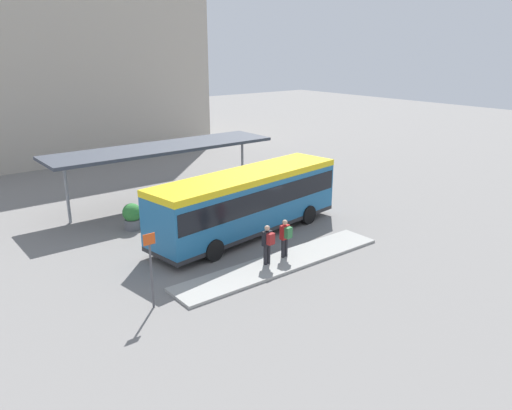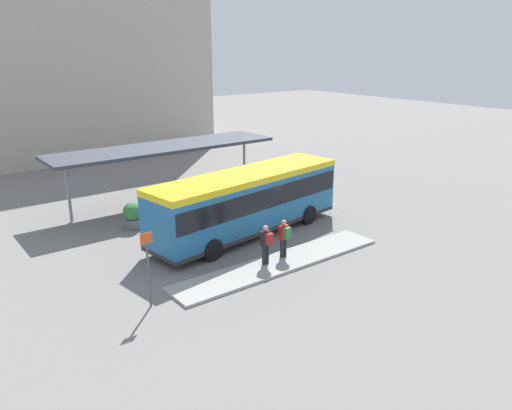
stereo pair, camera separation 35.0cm
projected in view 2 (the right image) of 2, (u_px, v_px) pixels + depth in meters
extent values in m
plane|color=slate|center=(248.00, 234.00, 24.63)|extent=(120.00, 120.00, 0.00)
cube|color=#9E9E99|center=(280.00, 263.00, 21.19)|extent=(10.16, 1.80, 0.12)
cube|color=#1E6093|center=(247.00, 201.00, 24.10)|extent=(10.80, 3.92, 2.76)
cube|color=yellow|center=(247.00, 176.00, 23.73)|extent=(10.82, 3.95, 0.30)
cube|color=black|center=(247.00, 194.00, 24.00)|extent=(10.59, 3.93, 0.96)
cube|color=black|center=(315.00, 175.00, 27.56)|extent=(0.40, 2.28, 1.06)
cube|color=#28282B|center=(247.00, 225.00, 24.49)|extent=(10.81, 3.94, 0.20)
cylinder|color=black|center=(275.00, 205.00, 27.50)|extent=(1.01, 0.41, 0.98)
cylinder|color=black|center=(309.00, 215.00, 25.89)|extent=(1.01, 0.41, 0.98)
cylinder|color=black|center=(179.00, 236.00, 23.06)|extent=(1.01, 0.41, 0.98)
cylinder|color=black|center=(213.00, 250.00, 21.46)|extent=(1.01, 0.41, 0.98)
cylinder|color=#232328|center=(282.00, 248.00, 21.48)|extent=(0.16, 0.16, 0.83)
cylinder|color=#232328|center=(285.00, 247.00, 21.60)|extent=(0.16, 0.16, 0.83)
cube|color=#B21E1E|center=(284.00, 232.00, 21.32)|extent=(0.43, 0.26, 0.62)
cube|color=#337542|center=(287.00, 233.00, 21.16)|extent=(0.33, 0.23, 0.47)
sphere|color=tan|center=(284.00, 222.00, 21.19)|extent=(0.22, 0.22, 0.22)
cylinder|color=#232328|center=(264.00, 255.00, 20.79)|extent=(0.16, 0.16, 0.84)
cylinder|color=#232328|center=(267.00, 254.00, 20.91)|extent=(0.16, 0.16, 0.84)
cube|color=black|center=(266.00, 238.00, 20.62)|extent=(0.44, 0.27, 0.63)
cube|color=maroon|center=(269.00, 239.00, 20.47)|extent=(0.33, 0.24, 0.48)
sphere|color=tan|center=(266.00, 228.00, 20.49)|extent=(0.23, 0.23, 0.23)
torus|color=black|center=(298.00, 186.00, 31.75)|extent=(0.07, 0.66, 0.66)
torus|color=black|center=(289.00, 183.00, 32.44)|extent=(0.07, 0.66, 0.66)
cylinder|color=gold|center=(294.00, 182.00, 32.03)|extent=(0.06, 0.69, 0.04)
cylinder|color=gold|center=(292.00, 182.00, 32.17)|extent=(0.04, 0.04, 0.32)
cube|color=black|center=(292.00, 179.00, 32.12)|extent=(0.08, 0.18, 0.04)
cylinder|color=gold|center=(297.00, 182.00, 31.73)|extent=(0.48, 0.05, 0.03)
torus|color=black|center=(291.00, 183.00, 32.42)|extent=(0.14, 0.74, 0.74)
torus|color=black|center=(280.00, 180.00, 33.10)|extent=(0.14, 0.74, 0.74)
cylinder|color=#287F3D|center=(285.00, 178.00, 32.69)|extent=(0.13, 0.78, 0.04)
cylinder|color=#287F3D|center=(283.00, 178.00, 32.83)|extent=(0.04, 0.04, 0.36)
cube|color=black|center=(283.00, 175.00, 32.77)|extent=(0.09, 0.19, 0.04)
cylinder|color=#287F3D|center=(290.00, 178.00, 32.39)|extent=(0.48, 0.09, 0.03)
torus|color=black|center=(282.00, 180.00, 33.06)|extent=(0.10, 0.73, 0.73)
torus|color=black|center=(273.00, 177.00, 33.85)|extent=(0.10, 0.73, 0.73)
cylinder|color=#2847AD|center=(277.00, 175.00, 33.38)|extent=(0.09, 0.77, 0.04)
cylinder|color=#2847AD|center=(276.00, 175.00, 33.54)|extent=(0.04, 0.04, 0.36)
cube|color=black|center=(276.00, 173.00, 33.48)|extent=(0.08, 0.18, 0.04)
cylinder|color=#2847AD|center=(281.00, 175.00, 33.04)|extent=(0.48, 0.07, 0.03)
torus|color=black|center=(278.00, 177.00, 34.05)|extent=(0.14, 0.65, 0.65)
torus|color=black|center=(269.00, 175.00, 34.64)|extent=(0.14, 0.65, 0.65)
cylinder|color=red|center=(274.00, 173.00, 34.28)|extent=(0.13, 0.69, 0.04)
cylinder|color=red|center=(272.00, 173.00, 34.40)|extent=(0.04, 0.04, 0.32)
cube|color=black|center=(272.00, 171.00, 34.35)|extent=(0.09, 0.19, 0.04)
cylinder|color=red|center=(277.00, 172.00, 34.02)|extent=(0.48, 0.10, 0.03)
cube|color=#383D47|center=(165.00, 147.00, 28.57)|extent=(13.28, 3.32, 0.18)
cylinder|color=gray|center=(68.00, 193.00, 25.83)|extent=(0.16, 0.16, 3.22)
cylinder|color=gray|center=(244.00, 163.00, 32.36)|extent=(0.16, 0.16, 3.22)
cylinder|color=slate|center=(133.00, 223.00, 25.29)|extent=(0.82, 0.82, 0.53)
sphere|color=#337F38|center=(132.00, 212.00, 25.10)|extent=(0.94, 0.94, 0.94)
cylinder|color=slate|center=(177.00, 214.00, 26.71)|extent=(0.67, 0.67, 0.50)
sphere|color=#235B28|center=(177.00, 205.00, 26.54)|extent=(0.77, 0.77, 0.77)
cylinder|color=#4C4C51|center=(149.00, 276.00, 17.42)|extent=(0.08, 0.08, 2.40)
cube|color=#D84C19|center=(146.00, 239.00, 16.99)|extent=(0.44, 0.03, 0.40)
cube|color=#B2A899|center=(47.00, 61.00, 42.40)|extent=(24.11, 14.32, 15.26)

